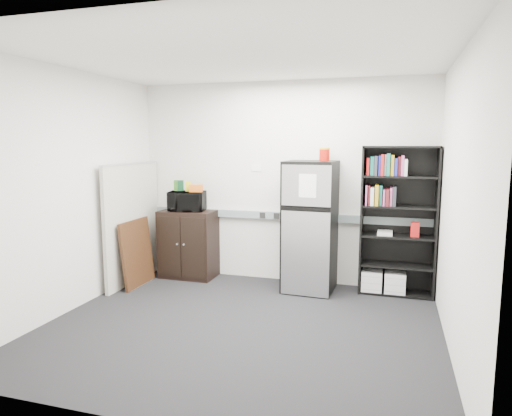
# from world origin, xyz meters

# --- Properties ---
(floor) EXTENTS (4.00, 4.00, 0.00)m
(floor) POSITION_xyz_m (0.00, 0.00, 0.00)
(floor) COLOR black
(floor) RESTS_ON ground
(wall_back) EXTENTS (4.00, 0.02, 2.70)m
(wall_back) POSITION_xyz_m (0.00, 1.75, 1.35)
(wall_back) COLOR silver
(wall_back) RESTS_ON floor
(wall_right) EXTENTS (0.02, 3.50, 2.70)m
(wall_right) POSITION_xyz_m (2.00, 0.00, 1.35)
(wall_right) COLOR silver
(wall_right) RESTS_ON floor
(wall_left) EXTENTS (0.02, 3.50, 2.70)m
(wall_left) POSITION_xyz_m (-2.00, 0.00, 1.35)
(wall_left) COLOR silver
(wall_left) RESTS_ON floor
(ceiling) EXTENTS (4.00, 3.50, 0.02)m
(ceiling) POSITION_xyz_m (0.00, 0.00, 2.70)
(ceiling) COLOR white
(ceiling) RESTS_ON wall_back
(electrical_raceway) EXTENTS (3.92, 0.05, 0.10)m
(electrical_raceway) POSITION_xyz_m (0.00, 1.72, 0.90)
(electrical_raceway) COLOR slate
(electrical_raceway) RESTS_ON wall_back
(wall_note) EXTENTS (0.14, 0.00, 0.10)m
(wall_note) POSITION_xyz_m (-0.35, 1.74, 1.55)
(wall_note) COLOR white
(wall_note) RESTS_ON wall_back
(bookshelf) EXTENTS (0.90, 0.34, 1.85)m
(bookshelf) POSITION_xyz_m (1.51, 1.57, 0.97)
(bookshelf) COLOR black
(bookshelf) RESTS_ON floor
(cubicle_partition) EXTENTS (0.06, 1.30, 1.62)m
(cubicle_partition) POSITION_xyz_m (-1.90, 1.08, 0.81)
(cubicle_partition) COLOR #A49E91
(cubicle_partition) RESTS_ON floor
(cabinet) EXTENTS (0.76, 0.50, 0.95)m
(cabinet) POSITION_xyz_m (-1.28, 1.50, 0.47)
(cabinet) COLOR black
(cabinet) RESTS_ON floor
(microwave) EXTENTS (0.55, 0.42, 0.27)m
(microwave) POSITION_xyz_m (-1.28, 1.48, 1.08)
(microwave) COLOR black
(microwave) RESTS_ON cabinet
(snack_box_a) EXTENTS (0.08, 0.06, 0.15)m
(snack_box_a) POSITION_xyz_m (-1.45, 1.52, 1.29)
(snack_box_a) COLOR #295E1B
(snack_box_a) RESTS_ON microwave
(snack_box_b) EXTENTS (0.08, 0.07, 0.15)m
(snack_box_b) POSITION_xyz_m (-1.39, 1.52, 1.29)
(snack_box_b) COLOR #0B341C
(snack_box_b) RESTS_ON microwave
(snack_box_c) EXTENTS (0.08, 0.06, 0.14)m
(snack_box_c) POSITION_xyz_m (-1.28, 1.52, 1.29)
(snack_box_c) COLOR #D2CC13
(snack_box_c) RESTS_ON microwave
(snack_bag) EXTENTS (0.20, 0.15, 0.10)m
(snack_bag) POSITION_xyz_m (-1.14, 1.47, 1.27)
(snack_bag) COLOR #D25C15
(snack_bag) RESTS_ON microwave
(refrigerator) EXTENTS (0.65, 0.68, 1.66)m
(refrigerator) POSITION_xyz_m (0.46, 1.42, 0.83)
(refrigerator) COLOR black
(refrigerator) RESTS_ON floor
(coffee_can) EXTENTS (0.13, 0.13, 0.18)m
(coffee_can) POSITION_xyz_m (0.61, 1.55, 1.75)
(coffee_can) COLOR #B21208
(coffee_can) RESTS_ON refrigerator
(framed_poster) EXTENTS (0.13, 0.68, 0.88)m
(framed_poster) POSITION_xyz_m (-1.77, 0.95, 0.44)
(framed_poster) COLOR #301E0D
(framed_poster) RESTS_ON floor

